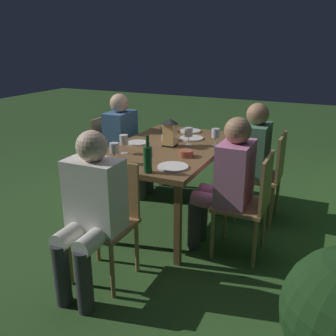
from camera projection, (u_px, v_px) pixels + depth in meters
ground_plane at (168, 216)px, 3.76m from camera, size 16.00×16.00×0.00m
dining_table at (168, 152)px, 3.54m from camera, size 1.62×0.99×0.74m
chair_side_left_a at (112, 151)px, 4.27m from camera, size 0.42×0.40×0.87m
person_in_blue at (126, 140)px, 4.14m from camera, size 0.38×0.47×1.15m
chair_side_right_b at (250, 201)px, 2.94m from camera, size 0.42×0.40×0.87m
person_in_pink at (227, 179)px, 2.97m from camera, size 0.38×0.47×1.15m
chair_side_right_a at (267, 173)px, 3.57m from camera, size 0.42×0.40×0.87m
person_in_green at (248, 155)px, 3.59m from camera, size 0.38×0.47×1.15m
chair_head_far at (108, 215)px, 2.70m from camera, size 0.40×0.42×0.87m
person_in_cream at (90, 207)px, 2.48m from camera, size 0.48×0.38×1.15m
lantern_centerpiece at (170, 131)px, 3.47m from camera, size 0.15×0.15×0.27m
green_bottle_on_table at (148, 159)px, 2.79m from camera, size 0.07×0.07×0.29m
wine_glass_a at (124, 141)px, 3.26m from camera, size 0.08×0.08×0.17m
wine_glass_b at (114, 149)px, 3.00m from camera, size 0.08×0.08×0.17m
wine_glass_c at (216, 134)px, 3.48m from camera, size 0.08×0.08×0.17m
wine_glass_d at (189, 133)px, 3.52m from camera, size 0.08×0.08×0.17m
plate_a at (192, 138)px, 3.77m from camera, size 0.24×0.24×0.01m
plate_b at (138, 143)px, 3.61m from camera, size 0.20×0.20×0.01m
plate_c at (173, 167)px, 2.92m from camera, size 0.25×0.25×0.01m
plate_d at (190, 131)px, 4.07m from camera, size 0.23×0.23×0.01m
bowl_olives at (169, 137)px, 3.70m from camera, size 0.15×0.15×0.06m
bowl_bread at (168, 129)px, 4.07m from camera, size 0.17×0.17×0.05m
bowl_salad at (186, 153)px, 3.20m from camera, size 0.13×0.13×0.06m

